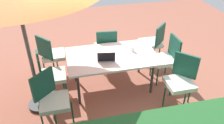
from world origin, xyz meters
TOP-DOWN VIEW (x-y plane):
  - ground_plane at (0.00, 0.00)m, footprint 10.00×10.00m
  - dining_table at (0.00, 0.00)m, footprint 1.72×1.03m
  - chair_east at (1.19, 0.05)m, footprint 0.49×0.48m
  - chair_west at (-1.16, -0.01)m, footprint 0.46×0.46m
  - chair_southeast at (1.16, -0.69)m, footprint 0.59×0.58m
  - chair_northwest at (-1.09, 0.75)m, footprint 0.59×0.59m
  - chair_southwest at (-1.15, -0.72)m, footprint 0.59×0.59m
  - chair_northeast at (1.16, 0.73)m, footprint 0.59×0.59m
  - chair_south at (-0.04, -0.73)m, footprint 0.47×0.48m
  - laptop at (0.14, 0.15)m, footprint 0.36×0.30m
  - cup at (-0.43, -0.05)m, footprint 0.08×0.08m

SIDE VIEW (x-z plane):
  - ground_plane at x=0.00m, z-range -0.02..0.00m
  - chair_east at x=1.19m, z-range 0.06..1.04m
  - chair_west at x=-1.16m, z-range 0.06..1.04m
  - chair_southeast at x=1.16m, z-range 0.06..1.04m
  - chair_northwest at x=-1.09m, z-range 0.06..1.04m
  - chair_southwest at x=-1.15m, z-range 0.06..1.04m
  - chair_northeast at x=1.16m, z-range 0.06..1.04m
  - chair_south at x=-0.04m, z-range 0.06..1.04m
  - dining_table at x=0.00m, z-range 0.32..1.07m
  - laptop at x=0.14m, z-range 0.69..0.91m
  - cup at x=-0.43m, z-range 0.75..0.85m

